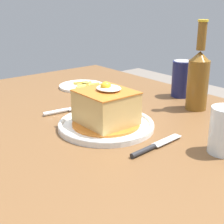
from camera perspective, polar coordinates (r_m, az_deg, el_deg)
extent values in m
cube|color=brown|center=(0.95, -2.02, -2.23)|extent=(1.26, 0.89, 0.04)
cylinder|color=brown|center=(1.70, -3.19, -5.69)|extent=(0.07, 0.07, 0.70)
cylinder|color=white|center=(0.87, -1.03, -2.45)|extent=(0.25, 0.25, 0.01)
torus|color=white|center=(0.87, -1.03, -2.00)|extent=(0.25, 0.25, 0.01)
cylinder|color=#C66B23|center=(0.87, -1.03, -1.96)|extent=(0.18, 0.18, 0.01)
cube|color=tan|center=(0.85, -1.05, 0.80)|extent=(0.14, 0.13, 0.08)
cube|color=#C66B23|center=(0.84, -1.07, 3.56)|extent=(0.14, 0.13, 0.00)
ellipsoid|color=white|center=(0.84, -0.57, 4.14)|extent=(0.07, 0.06, 0.01)
sphere|color=yellow|center=(0.84, -1.07, 4.32)|extent=(0.03, 0.03, 0.03)
cylinder|color=silver|center=(0.98, -9.74, 0.00)|extent=(0.02, 0.08, 0.01)
cube|color=silver|center=(1.01, -6.38, 0.66)|extent=(0.03, 0.05, 0.00)
cylinder|color=silver|center=(1.01, -4.92, 0.78)|extent=(0.01, 0.03, 0.00)
cylinder|color=silver|center=(1.02, -5.13, 0.91)|extent=(0.01, 0.03, 0.00)
cylinder|color=silver|center=(1.03, -5.34, 1.03)|extent=(0.01, 0.03, 0.00)
cylinder|color=#262628|center=(0.74, 5.46, -6.70)|extent=(0.02, 0.08, 0.01)
cube|color=silver|center=(0.79, 9.45, -4.85)|extent=(0.03, 0.09, 0.00)
cylinder|color=#191E51|center=(1.15, 12.05, 5.57)|extent=(0.07, 0.07, 0.12)
cylinder|color=silver|center=(1.14, 12.27, 8.59)|extent=(0.06, 0.06, 0.00)
cylinder|color=brown|center=(1.03, 14.55, 4.51)|extent=(0.06, 0.06, 0.15)
cone|color=brown|center=(1.01, 14.97, 9.28)|extent=(0.06, 0.06, 0.03)
cylinder|color=brown|center=(1.00, 15.26, 12.54)|extent=(0.03, 0.03, 0.08)
cylinder|color=gold|center=(1.00, 15.49, 14.98)|extent=(0.03, 0.03, 0.01)
cylinder|color=gold|center=(0.77, 18.76, -4.67)|extent=(0.06, 0.06, 0.06)
cylinder|color=white|center=(1.26, -5.26, 4.48)|extent=(0.17, 0.17, 0.01)
cube|color=#EAC64C|center=(1.26, -5.15, 4.80)|extent=(0.06, 0.04, 0.01)
cube|color=#EAC64C|center=(1.23, -5.18, 4.48)|extent=(0.02, 0.06, 0.01)
cube|color=#EAC64C|center=(1.26, -4.77, 4.90)|extent=(0.02, 0.07, 0.01)
cube|color=#EAC64C|center=(1.25, -3.44, 4.83)|extent=(0.02, 0.06, 0.01)
cube|color=#EAC64C|center=(1.26, -5.13, 4.81)|extent=(0.05, 0.03, 0.01)
cube|color=#EAC64C|center=(1.28, -5.45, 5.07)|extent=(0.03, 0.05, 0.01)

